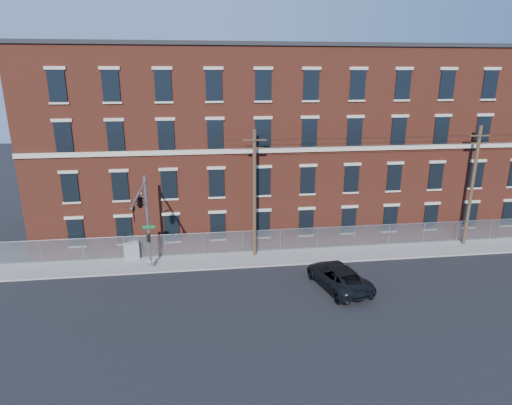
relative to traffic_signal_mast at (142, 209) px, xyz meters
The scene contains 10 objects.
ground 8.35m from the traffic_signal_mast, 19.98° to the right, with size 140.00×140.00×0.00m, color black.
sidewalk 18.98m from the traffic_signal_mast, ahead, with size 65.00×3.00×0.12m, color gray.
mill_building 21.67m from the traffic_signal_mast, 33.14° to the left, with size 55.30×14.32×16.30m.
chain_link_fence 18.97m from the traffic_signal_mast, 12.89° to the left, with size 59.06×0.06×1.85m.
traffic_signal_mast is the anchor object (origin of this frame).
utility_pole_near 8.70m from the traffic_signal_mast, 23.14° to the left, with size 1.80×0.28×10.00m.
utility_pole_mid 26.22m from the traffic_signal_mast, ahead, with size 1.80×0.28×10.00m.
overhead_wires 26.49m from the traffic_signal_mast, ahead, with size 40.00×0.62×0.62m.
pickup_truck 14.00m from the traffic_signal_mast, 10.78° to the right, with size 2.60×5.65×1.57m, color black.
utility_cabinet 6.17m from the traffic_signal_mast, 112.96° to the left, with size 1.11×0.56×1.39m, color gray.
Camera 1 is at (-2.01, -25.78, 14.02)m, focal length 30.05 mm.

